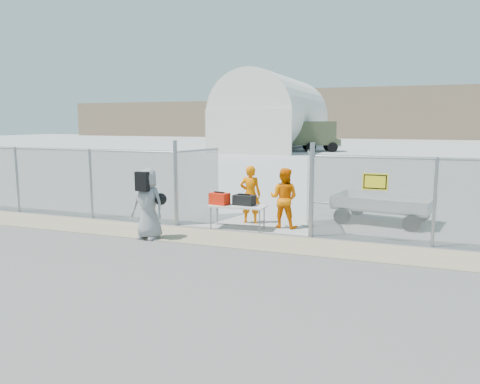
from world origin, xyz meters
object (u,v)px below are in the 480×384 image
at_px(folding_table, 238,217).
at_px(security_worker_left, 250,195).
at_px(visitor, 148,204).
at_px(security_worker_right, 284,198).
at_px(utility_trailer, 383,208).

bearing_deg(folding_table, security_worker_left, 80.34).
height_order(folding_table, visitor, visitor).
xyz_separation_m(folding_table, visitor, (-1.79, -1.86, 0.58)).
height_order(folding_table, security_worker_right, security_worker_right).
bearing_deg(visitor, utility_trailer, 39.40).
relative_size(folding_table, security_worker_right, 0.93).
height_order(visitor, utility_trailer, visitor).
height_order(folding_table, utility_trailer, utility_trailer).
distance_m(security_worker_right, utility_trailer, 3.15).
xyz_separation_m(security_worker_left, utility_trailer, (3.73, 1.43, -0.43)).
xyz_separation_m(folding_table, security_worker_left, (0.09, 0.84, 0.53)).
relative_size(security_worker_right, utility_trailer, 0.47).
xyz_separation_m(security_worker_right, utility_trailer, (2.63, 1.67, -0.42)).
distance_m(security_worker_left, utility_trailer, 4.02).
height_order(security_worker_left, visitor, visitor).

